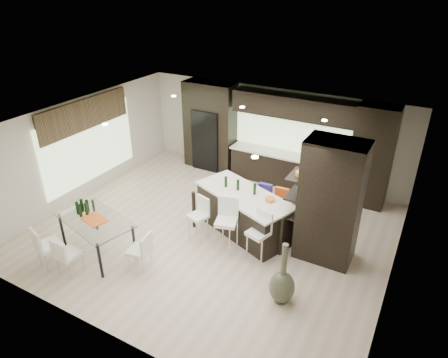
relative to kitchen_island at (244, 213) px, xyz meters
The scene contains 22 objects.
ground 0.91m from the kitchen_island, 148.12° to the right, with size 8.00×8.00×0.00m, color beige.
back_wall 3.28m from the kitchen_island, 101.63° to the left, with size 8.00×0.02×2.70m, color beige.
left_wall 4.73m from the kitchen_island, behind, with size 0.02×7.00×2.70m, color beige.
right_wall 3.49m from the kitchen_island, ahead, with size 0.02×7.00×2.70m, color beige.
ceiling 2.32m from the kitchen_island, 148.12° to the right, with size 8.00×7.00×0.02m, color white.
window_left 4.68m from the kitchen_island, behind, with size 0.04×3.20×1.90m, color #B2D199.
window_back 3.24m from the kitchen_island, 90.72° to the left, with size 3.40×0.04×1.20m, color #B2D199.
stone_accent 4.89m from the kitchen_island, behind, with size 0.08×3.00×0.80m, color brown.
ceiling_spots 2.27m from the kitchen_island, 167.02° to the right, with size 4.00×3.00×0.02m, color white.
back_cabinetry 2.90m from the kitchen_island, 92.86° to the left, with size 6.80×0.68×2.70m, color black.
refrigerator 3.75m from the kitchen_island, 132.99° to the left, with size 0.90×0.68×1.90m, color black.
partition_column 2.13m from the kitchen_island, ahead, with size 1.20×0.80×2.70m, color black.
kitchen_island is the anchor object (origin of this frame).
stool_left 1.11m from the kitchen_island, 132.54° to the right, with size 0.38×0.38×0.87m, color white.
stool_mid 0.85m from the kitchen_island, 90.00° to the right, with size 0.45×0.45×1.02m, color white.
stool_right 1.12m from the kitchen_island, 47.97° to the right, with size 0.41×0.41×0.94m, color white.
bench 0.95m from the kitchen_island, 63.21° to the left, with size 1.29×0.50×0.50m, color black.
floor_vase 2.40m from the kitchen_island, 46.15° to the right, with size 0.48×0.48×1.31m, color #424934, non-canonical shape.
dining_table 3.34m from the kitchen_island, 136.98° to the right, with size 1.75×0.98×0.84m, color white.
chair_near 3.92m from the kitchen_island, 128.50° to the right, with size 0.44×0.44×0.80m, color white.
chair_far 4.29m from the kitchen_island, 134.07° to the right, with size 0.47×0.47×0.87m, color white.
chair_end 2.61m from the kitchen_island, 119.16° to the right, with size 0.43×0.43×0.79m, color white.
Camera 1 is at (4.09, -6.82, 5.53)m, focal length 32.00 mm.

